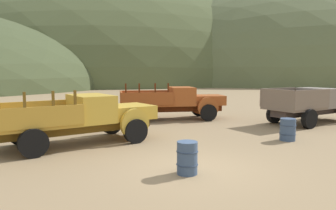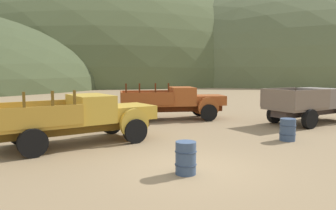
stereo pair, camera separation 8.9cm
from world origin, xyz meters
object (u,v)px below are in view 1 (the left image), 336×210
object	(u,v)px
truck_primer_gray	(316,104)
oil_drum_foreground	(187,158)
truck_faded_yellow	(89,117)
oil_drum_spare	(288,129)
truck_oxide_orange	(180,102)

from	to	relation	value
truck_primer_gray	oil_drum_foreground	world-z (taller)	truck_primer_gray
truck_faded_yellow	oil_drum_spare	bearing A→B (deg)	-31.61
truck_oxide_orange	oil_drum_foreground	distance (m)	10.20
oil_drum_foreground	oil_drum_spare	world-z (taller)	oil_drum_spare
truck_oxide_orange	truck_primer_gray	size ratio (longest dim) A/B	1.07
truck_primer_gray	truck_faded_yellow	bearing A→B (deg)	172.70
oil_drum_foreground	oil_drum_spare	xyz separation A→B (m)	(5.78, 1.99, 0.00)
oil_drum_spare	oil_drum_foreground	bearing A→B (deg)	-160.98
truck_oxide_orange	oil_drum_spare	xyz separation A→B (m)	(1.24, -7.13, -0.54)
truck_faded_yellow	truck_primer_gray	size ratio (longest dim) A/B	1.09
oil_drum_foreground	oil_drum_spare	size ratio (longest dim) A/B	1.00
truck_oxide_orange	truck_primer_gray	xyz separation A→B (m)	(6.23, -4.29, 0.01)
truck_faded_yellow	truck_primer_gray	bearing A→B (deg)	-10.07
truck_oxide_orange	oil_drum_foreground	bearing A→B (deg)	-100.39
oil_drum_foreground	oil_drum_spare	distance (m)	6.11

